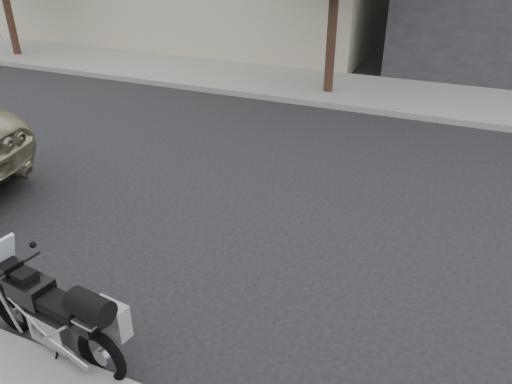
{
  "coord_description": "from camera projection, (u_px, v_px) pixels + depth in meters",
  "views": [
    {
      "loc": [
        -1.43,
        6.59,
        3.94
      ],
      "look_at": [
        0.87,
        1.33,
        0.9
      ],
      "focal_mm": 35.0,
      "sensor_mm": 36.0,
      "label": 1
    }
  ],
  "objects": [
    {
      "name": "ground",
      "position": [
        342.0,
        217.0,
        7.69
      ],
      "size": [
        120.0,
        120.0,
        0.0
      ],
      "primitive_type": "plane",
      "color": "black",
      "rests_on": "ground"
    },
    {
      "name": "far_sidewalk",
      "position": [
        408.0,
        97.0,
        12.92
      ],
      "size": [
        44.0,
        3.0,
        0.15
      ],
      "primitive_type": "cube",
      "color": "gray",
      "rests_on": "ground"
    },
    {
      "name": "motorcycle",
      "position": [
        60.0,
        316.0,
        4.95
      ],
      "size": [
        1.96,
        0.63,
        1.24
      ],
      "rotation": [
        0.0,
        0.0,
        -0.13
      ],
      "color": "black",
      "rests_on": "ground"
    }
  ]
}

